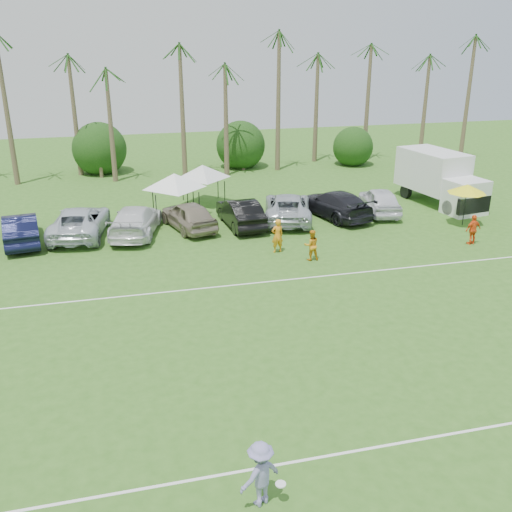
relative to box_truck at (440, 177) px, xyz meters
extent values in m
plane|color=#34631D|center=(-16.63, -24.15, -1.89)|extent=(120.00, 120.00, 0.00)
cube|color=white|center=(-16.63, -22.15, -1.88)|extent=(80.00, 0.10, 0.01)
cube|color=white|center=(-16.63, -10.15, -1.88)|extent=(80.00, 0.10, 0.01)
cone|color=brown|center=(-28.63, 13.85, 3.11)|extent=(0.44, 0.44, 10.00)
cone|color=brown|center=(-24.63, 13.85, 3.61)|extent=(0.44, 0.44, 11.00)
cone|color=brown|center=(-20.63, 13.85, 2.11)|extent=(0.44, 0.44, 8.00)
cone|color=brown|center=(-16.63, 13.85, 2.61)|extent=(0.44, 0.44, 9.00)
cone|color=brown|center=(-12.63, 13.85, 3.11)|extent=(0.44, 0.44, 10.00)
cone|color=brown|center=(-8.63, 13.85, 3.61)|extent=(0.44, 0.44, 11.00)
cone|color=brown|center=(-3.63, 13.85, 2.11)|extent=(0.44, 0.44, 8.00)
cone|color=brown|center=(1.37, 13.85, 2.61)|extent=(0.44, 0.44, 9.00)
cone|color=brown|center=(6.37, 13.85, 3.11)|extent=(0.44, 0.44, 10.00)
cone|color=brown|center=(10.37, 13.85, 3.61)|extent=(0.44, 0.44, 11.00)
cylinder|color=brown|center=(-22.63, 14.85, -1.19)|extent=(0.30, 0.30, 1.40)
sphere|color=#14380F|center=(-22.63, 14.85, -0.09)|extent=(4.00, 4.00, 4.00)
cylinder|color=brown|center=(-10.63, 14.85, -1.19)|extent=(0.30, 0.30, 1.40)
sphere|color=#14380F|center=(-10.63, 14.85, -0.09)|extent=(4.00, 4.00, 4.00)
cylinder|color=brown|center=(-0.63, 14.85, -1.19)|extent=(0.30, 0.30, 1.40)
sphere|color=#14380F|center=(-0.63, 14.85, -0.09)|extent=(4.00, 4.00, 4.00)
imported|color=orange|center=(-13.42, -6.40, -0.96)|extent=(0.74, 0.55, 1.85)
imported|color=orange|center=(-12.03, -7.94, -1.08)|extent=(0.82, 0.65, 1.63)
imported|color=#F8591B|center=(-2.52, -7.84, -1.04)|extent=(1.05, 0.56, 1.70)
cube|color=white|center=(-0.14, 0.85, 0.31)|extent=(3.43, 5.29, 2.68)
cube|color=white|center=(0.41, -2.54, -0.77)|extent=(2.74, 2.30, 2.25)
cube|color=black|center=(0.54, -3.33, -1.09)|extent=(2.48, 0.71, 1.07)
cube|color=#E5590C|center=(1.19, 1.06, -0.18)|extent=(0.29, 1.70, 0.96)
cylinder|color=black|center=(-0.68, -2.49, -1.41)|extent=(0.47, 1.00, 0.96)
cylinder|color=black|center=(1.43, -2.15, -1.41)|extent=(0.47, 1.00, 0.96)
cylinder|color=black|center=(-1.40, 1.95, -1.41)|extent=(0.47, 1.00, 0.96)
cylinder|color=black|center=(0.71, 2.29, -1.41)|extent=(0.47, 1.00, 0.96)
cylinder|color=black|center=(-19.28, -0.02, -0.94)|extent=(0.06, 0.06, 1.90)
cylinder|color=black|center=(-16.63, -0.02, -0.94)|extent=(0.06, 0.06, 1.90)
cylinder|color=black|center=(-19.28, 2.64, -0.94)|extent=(0.06, 0.06, 1.90)
cylinder|color=black|center=(-16.63, 2.64, -0.94)|extent=(0.06, 0.06, 1.90)
pyramid|color=white|center=(-17.96, 1.31, 0.96)|extent=(4.11, 4.11, 0.95)
cylinder|color=black|center=(-16.99, 2.74, -0.98)|extent=(0.06, 0.06, 1.81)
cylinder|color=black|center=(-14.47, 2.74, -0.98)|extent=(0.06, 0.06, 1.81)
cylinder|color=black|center=(-16.99, 5.26, -0.98)|extent=(0.06, 0.06, 1.81)
cylinder|color=black|center=(-14.47, 5.26, -0.98)|extent=(0.06, 0.06, 1.81)
pyramid|color=silver|center=(-15.73, 4.00, 0.83)|extent=(3.92, 3.92, 0.91)
cylinder|color=black|center=(-1.07, -4.71, -0.73)|extent=(0.05, 0.05, 2.31)
cone|color=yellow|center=(-1.07, -4.71, 0.42)|extent=(2.31, 2.31, 0.53)
imported|color=#8784BB|center=(-18.73, -23.32, -1.00)|extent=(1.32, 1.06, 1.78)
cylinder|color=white|center=(-18.25, -23.45, -1.31)|extent=(0.27, 0.27, 0.03)
imported|color=black|center=(-26.91, -1.57, -1.04)|extent=(2.53, 5.37, 1.70)
imported|color=silver|center=(-23.77, -1.00, -1.04)|extent=(3.70, 6.47, 1.70)
imported|color=white|center=(-20.62, -1.54, -1.04)|extent=(3.71, 6.26, 1.70)
imported|color=gray|center=(-17.48, -1.30, -1.04)|extent=(3.27, 5.35, 1.70)
imported|color=black|center=(-14.34, -1.51, -1.04)|extent=(2.18, 5.28, 1.70)
imported|color=#B5BCC3|center=(-11.20, -1.07, -1.04)|extent=(4.43, 6.67, 1.70)
imported|color=black|center=(-8.06, -1.14, -1.04)|extent=(3.76, 6.27, 1.70)
imported|color=white|center=(-4.92, -1.05, -1.04)|extent=(2.94, 5.29, 1.70)
camera|label=1|loc=(-21.53, -34.01, 8.97)|focal=40.00mm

